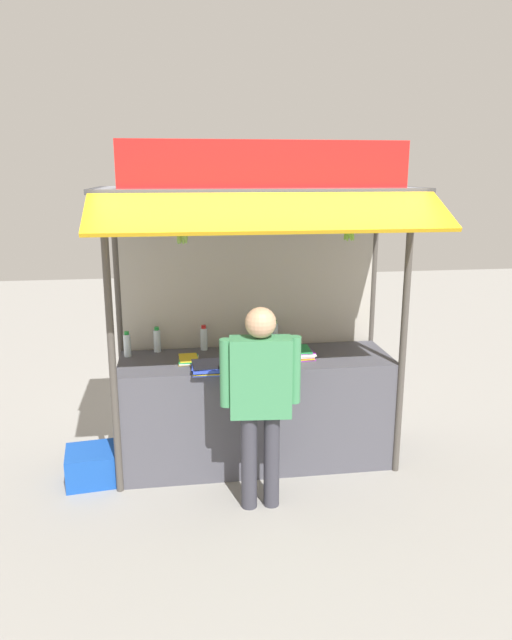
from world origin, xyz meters
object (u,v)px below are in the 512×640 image
at_px(water_bottle_front_left, 274,334).
at_px(banana_bunch_inner_right, 182,232).
at_px(water_bottle_far_right, 157,340).
at_px(water_bottle_far_left, 267,343).
at_px(water_bottle_back_right, 127,345).
at_px(water_bottle_back_left, 259,334).
at_px(water_bottle_rear_center, 204,338).
at_px(magazine_stack_left, 300,353).
at_px(vendor_person, 260,390).
at_px(plastic_crate, 91,466).
at_px(banana_bunch_rightmost, 349,230).
at_px(magazine_stack_front_right, 189,360).
at_px(magazine_stack_mid_right, 207,368).

height_order(water_bottle_front_left, banana_bunch_inner_right, banana_bunch_inner_right).
bearing_deg(water_bottle_far_right, water_bottle_far_left, -16.81).
bearing_deg(banana_bunch_inner_right, water_bottle_back_right, 126.14).
bearing_deg(water_bottle_back_left, water_bottle_far_right, 178.92).
bearing_deg(water_bottle_far_right, water_bottle_rear_center, -0.56).
height_order(magazine_stack_left, vendor_person, vendor_person).
height_order(banana_bunch_inner_right, plastic_crate, banana_bunch_inner_right).
height_order(water_bottle_far_right, vendor_person, vendor_person).
height_order(water_bottle_rear_center, water_bottle_back_left, water_bottle_back_left).
distance_m(magazine_stack_left, vendor_person, 0.88).
bearing_deg(plastic_crate, water_bottle_far_right, 39.95).
height_order(water_bottle_front_left, vendor_person, vendor_person).
bearing_deg(water_bottle_back_right, magazine_stack_left, -9.22).
relative_size(water_bottle_rear_center, water_bottle_back_left, 0.82).
bearing_deg(banana_bunch_rightmost, water_bottle_front_left, 119.12).
bearing_deg(banana_bunch_rightmost, magazine_stack_left, 121.53).
relative_size(water_bottle_rear_center, water_bottle_front_left, 0.91).
relative_size(water_bottle_rear_center, water_bottle_far_right, 1.00).
relative_size(magazine_stack_front_right, banana_bunch_rightmost, 1.01).
xyz_separation_m(water_bottle_rear_center, water_bottle_far_left, (0.55, -0.29, 0.01)).
bearing_deg(water_bottle_back_right, plastic_crate, -130.41).
height_order(water_bottle_far_right, banana_bunch_inner_right, banana_bunch_inner_right).
xyz_separation_m(water_bottle_far_right, plastic_crate, (-0.60, -0.50, -0.96)).
distance_m(water_bottle_back_right, magazine_stack_left, 1.56).
bearing_deg(water_bottle_far_left, water_bottle_back_left, 95.81).
relative_size(water_bottle_back_right, banana_bunch_inner_right, 0.84).
relative_size(water_bottle_front_left, magazine_stack_left, 0.86).
distance_m(water_bottle_rear_center, vendor_person, 1.16).
distance_m(water_bottle_back_left, plastic_crate, 1.90).
xyz_separation_m(water_bottle_back_left, vendor_person, (-0.15, -1.08, -0.14)).
relative_size(magazine_stack_mid_right, magazine_stack_front_right, 1.03).
bearing_deg(magazine_stack_front_right, banana_bunch_inner_right, -93.98).
bearing_deg(water_bottle_back_left, magazine_stack_front_right, -154.71).
xyz_separation_m(water_bottle_back_right, water_bottle_far_right, (0.26, 0.11, 0.00)).
bearing_deg(water_bottle_back_left, water_bottle_rear_center, 178.49).
distance_m(magazine_stack_mid_right, magazine_stack_front_right, 0.33).
height_order(water_bottle_far_right, magazine_stack_left, water_bottle_far_right).
bearing_deg(magazine_stack_front_right, water_bottle_back_left, 25.29).
xyz_separation_m(water_bottle_far_left, plastic_crate, (-1.58, -0.20, -0.98)).
xyz_separation_m(banana_bunch_inner_right, plastic_crate, (-0.84, 0.30, -2.03)).
bearing_deg(vendor_person, water_bottle_far_right, 131.09).
bearing_deg(water_bottle_rear_center, banana_bunch_inner_right, -103.28).
xyz_separation_m(water_bottle_back_left, banana_bunch_rightmost, (0.59, -0.78, 1.04)).
distance_m(magazine_stack_front_right, vendor_person, 0.92).
relative_size(water_bottle_back_right, magazine_stack_mid_right, 0.81).
bearing_deg(water_bottle_far_right, banana_bunch_rightmost, -27.41).
height_order(water_bottle_rear_center, water_bottle_back_right, water_bottle_rear_center).
height_order(magazine_stack_mid_right, magazine_stack_front_right, magazine_stack_mid_right).
bearing_deg(plastic_crate, water_bottle_back_left, 17.32).
relative_size(magazine_stack_left, banana_bunch_rightmost, 1.09).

